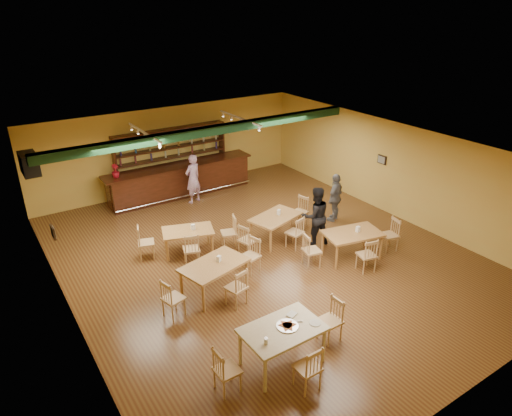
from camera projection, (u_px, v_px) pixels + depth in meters
floor at (263, 255)px, 12.59m from camera, size 12.00×12.00×0.00m
ceiling_beam at (210, 131)px, 13.52m from camera, size 10.00×0.30×0.25m
track_rail_left at (144, 133)px, 13.05m from camera, size 0.05×2.50×0.05m
track_rail_right at (240, 118)px, 14.65m from camera, size 0.05×2.50×0.05m
ac_unit at (30, 164)px, 12.40m from camera, size 0.34×0.70×0.48m
picture_left at (53, 232)px, 10.15m from camera, size 0.04×0.34×0.28m
picture_right at (382, 160)px, 14.75m from camera, size 0.04×0.34×0.28m
bar_counter at (181, 180)px, 16.25m from camera, size 5.40×0.85×1.13m
back_bar_hutch at (172, 160)px, 16.49m from camera, size 4.18×0.40×2.28m
poinsettia at (115, 171)px, 14.79m from camera, size 0.32×0.32×0.45m
dining_table_a at (189, 241)px, 12.60m from camera, size 1.56×1.21×0.68m
dining_table_b at (275, 228)px, 13.27m from camera, size 1.67×1.26×0.74m
dining_table_c at (215, 278)px, 10.85m from camera, size 1.73×1.28×0.78m
dining_table_d at (352, 245)px, 12.33m from camera, size 1.67×1.21×0.76m
near_table at (282, 346)px, 8.70m from camera, size 1.54×1.00×0.82m
pizza_tray at (287, 326)px, 8.58m from camera, size 0.53×0.53×0.01m
parmesan_shaker at (266, 341)px, 8.14m from camera, size 0.07×0.07×0.11m
napkin_stack at (292, 315)px, 8.88m from camera, size 0.24×0.21×0.03m
pizza_server at (293, 321)px, 8.70m from camera, size 0.31×0.26×0.00m
side_plate at (315, 323)px, 8.66m from camera, size 0.22×0.22×0.01m
patron_bar at (193, 179)px, 15.55m from camera, size 0.72×0.58×1.71m
patron_right_a at (315, 216)px, 12.86m from camera, size 0.97×0.84×1.72m
patron_right_b at (335, 197)px, 14.28m from camera, size 0.99×0.73×1.55m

